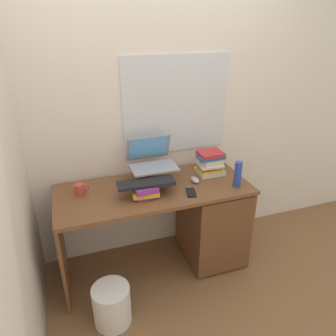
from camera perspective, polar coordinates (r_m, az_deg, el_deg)
The scene contains 14 objects.
ground_plane at distance 2.92m, azimuth -2.26°, elevation -16.90°, with size 6.00×6.00×0.00m, color brown.
wall_back at distance 2.60m, azimuth -5.03°, elevation 10.47°, with size 6.00×0.06×2.60m.
wall_left at distance 2.21m, azimuth -26.93°, elevation 5.11°, with size 0.05×6.00×2.60m, color beige.
desk at distance 2.75m, azimuth 5.59°, elevation -8.92°, with size 1.51×0.63×0.77m.
book_stack_tall at distance 2.52m, azimuth -2.55°, elevation -1.44°, with size 0.25×0.20×0.13m.
book_stack_keyboard_riser at distance 2.35m, azimuth -4.20°, elevation -3.99°, with size 0.21×0.21×0.09m.
book_stack_side at distance 2.68m, azimuth 7.58°, elevation 0.84°, with size 0.23×0.20×0.20m.
laptop at distance 2.53m, azimuth -2.98°, elevation 1.62°, with size 0.36×0.31×0.22m.
keyboard at distance 2.33m, azimuth -4.00°, elevation -2.69°, with size 0.42×0.14×0.02m, color black.
computer_mouse at distance 2.57m, azimuth 4.85°, elevation -2.12°, with size 0.06×0.10×0.04m, color #A5A8AD.
mug at distance 2.45m, azimuth -15.57°, elevation -3.71°, with size 0.11×0.07×0.09m.
water_bottle at distance 2.51m, azimuth 12.41°, elevation -1.11°, with size 0.06×0.06×0.21m, color #263FA5.
cell_phone at distance 2.41m, azimuth 4.14°, elevation -4.41°, with size 0.07×0.14×0.01m, color black.
wastebasket at distance 2.44m, azimuth -10.04°, elevation -23.05°, with size 0.26×0.26×0.30m, color silver.
Camera 1 is at (-0.60, -2.08, 1.96)m, focal length 33.96 mm.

